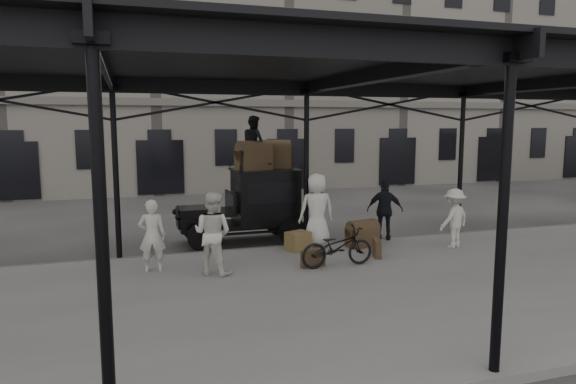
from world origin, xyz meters
name	(u,v)px	position (x,y,z in m)	size (l,w,h in m)	color
ground	(333,268)	(0.00, 0.00, 0.00)	(120.00, 120.00, 0.00)	#383533
platform	(370,290)	(0.00, -2.00, 0.07)	(28.00, 8.00, 0.15)	slate
canopy	(368,70)	(0.00, -1.72, 4.60)	(22.50, 9.00, 4.74)	black
building_frontage	(211,60)	(0.00, 18.00, 7.00)	(64.00, 8.00, 14.00)	slate
taxi	(255,202)	(-1.16, 3.30, 1.20)	(3.65, 1.55, 2.18)	black
porter_left	(152,236)	(-4.24, 0.51, 0.99)	(0.61, 0.40, 1.67)	beige
porter_midleft	(212,233)	(-2.96, -0.07, 1.08)	(0.91, 0.71, 1.86)	silver
porter_centre	(317,210)	(0.21, 1.71, 1.16)	(0.98, 0.64, 2.01)	silver
porter_official	(385,210)	(2.35, 1.80, 1.03)	(1.03, 0.43, 1.75)	black
porter_right	(454,218)	(3.70, 0.41, 0.96)	(1.04, 0.60, 1.62)	silver
bicycle	(337,247)	(-0.06, -0.39, 0.63)	(0.63, 1.81, 0.95)	black
porter_roof	(254,143)	(-1.19, 3.20, 2.96)	(0.76, 0.59, 1.56)	black
steamer_trunk_roof_near	(254,158)	(-1.24, 3.05, 2.53)	(0.96, 0.59, 0.70)	#4D3A23
steamer_trunk_roof_far	(274,156)	(-0.49, 3.50, 2.53)	(0.96, 0.58, 0.70)	#4D3A23
steamer_trunk_platform	(362,235)	(1.39, 1.26, 0.46)	(0.84, 0.51, 0.62)	#4D3A23
wicker_hamper	(298,241)	(-0.45, 1.37, 0.40)	(0.60, 0.45, 0.50)	olive
suitcase_upright	(377,248)	(1.25, 0.14, 0.38)	(0.15, 0.60, 0.45)	#4D3A23
suitcase_flat	(313,258)	(-0.62, -0.24, 0.35)	(0.60, 0.15, 0.40)	#4D3A23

